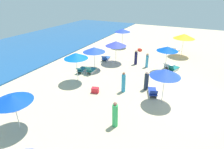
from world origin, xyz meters
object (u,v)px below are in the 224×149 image
(umbrella_6, at_px, (76,56))
(umbrella_7, at_px, (165,73))
(lounge_chair_7_0, at_px, (153,92))
(cooler_box_1, at_px, (16,107))
(umbrella_5, at_px, (167,49))
(cooler_box_2, at_px, (95,90))
(umbrella_3, at_px, (116,44))
(umbrella_8, at_px, (184,36))
(umbrella_2, at_px, (123,30))
(beachgoer_2, at_px, (124,83))
(lounge_chair_4_1, at_px, (81,69))
(beachgoer_4, at_px, (147,60))
(umbrella_0, at_px, (12,98))
(umbrella_4, at_px, (94,50))
(cooler_box_0, at_px, (140,50))
(lounge_chair_8_0, at_px, (175,50))
(lounge_chair_4_0, at_px, (91,70))
(beachgoer_3, at_px, (115,115))
(beachgoer_0, at_px, (136,58))
(beachgoer_5, at_px, (146,81))
(lounge_chair_3_0, at_px, (106,58))
(lounge_chair_5_0, at_px, (174,68))
(lounge_chair_5_1, at_px, (169,65))

(umbrella_6, height_order, umbrella_7, umbrella_6)
(lounge_chair_7_0, bearing_deg, cooler_box_1, 16.23)
(umbrella_5, relative_size, cooler_box_2, 4.62)
(umbrella_3, height_order, umbrella_8, umbrella_8)
(umbrella_5, xyz_separation_m, cooler_box_2, (-6.62, 4.14, -2.13))
(umbrella_2, relative_size, beachgoer_2, 1.51)
(umbrella_2, xyz_separation_m, lounge_chair_4_1, (-9.84, 0.26, -2.09))
(umbrella_8, height_order, beachgoer_4, umbrella_8)
(umbrella_0, distance_m, lounge_chair_7_0, 9.48)
(umbrella_3, bearing_deg, umbrella_4, 155.78)
(lounge_chair_4_1, relative_size, umbrella_7, 0.57)
(lounge_chair_4_1, height_order, umbrella_8, umbrella_8)
(lounge_chair_4_1, bearing_deg, cooler_box_0, -119.45)
(lounge_chair_7_0, relative_size, beachgoer_4, 0.99)
(lounge_chair_8_0, bearing_deg, umbrella_2, 25.75)
(lounge_chair_4_1, relative_size, lounge_chair_8_0, 0.96)
(lounge_chair_4_0, distance_m, beachgoer_3, 7.99)
(lounge_chair_7_0, bearing_deg, beachgoer_0, -79.43)
(beachgoer_5, bearing_deg, beachgoer_2, 61.68)
(lounge_chair_3_0, distance_m, umbrella_6, 6.26)
(umbrella_7, bearing_deg, cooler_box_2, 100.52)
(cooler_box_1, bearing_deg, beachgoer_0, -80.02)
(beachgoer_2, distance_m, cooler_box_1, 7.84)
(umbrella_6, xyz_separation_m, lounge_chair_8_0, (12.59, -6.53, -2.15))
(lounge_chair_7_0, height_order, cooler_box_1, lounge_chair_7_0)
(umbrella_4, relative_size, beachgoer_0, 1.44)
(umbrella_5, bearing_deg, lounge_chair_4_0, 118.98)
(umbrella_3, distance_m, beachgoer_0, 2.64)
(lounge_chair_8_0, xyz_separation_m, cooler_box_2, (-13.59, 4.16, -0.06))
(cooler_box_0, bearing_deg, lounge_chair_4_1, -73.76)
(umbrella_7, bearing_deg, lounge_chair_8_0, 3.92)
(lounge_chair_8_0, distance_m, cooler_box_2, 14.21)
(umbrella_2, height_order, umbrella_8, umbrella_8)
(umbrella_4, height_order, cooler_box_2, umbrella_4)
(umbrella_2, bearing_deg, beachgoer_0, -144.77)
(umbrella_0, relative_size, lounge_chair_4_1, 1.53)
(umbrella_4, xyz_separation_m, lounge_chair_5_0, (2.98, -7.38, -1.81))
(umbrella_8, xyz_separation_m, cooler_box_2, (-12.37, 5.03, -2.22))
(umbrella_4, relative_size, lounge_chair_8_0, 1.50)
(umbrella_3, bearing_deg, lounge_chair_5_1, -80.45)
(lounge_chair_7_0, xyz_separation_m, cooler_box_2, (-1.56, 4.20, -0.07))
(umbrella_6, bearing_deg, beachgoer_4, -37.75)
(umbrella_8, distance_m, beachgoer_4, 6.38)
(umbrella_3, relative_size, umbrella_8, 0.90)
(lounge_chair_3_0, height_order, cooler_box_2, lounge_chair_3_0)
(lounge_chair_5_0, relative_size, lounge_chair_5_1, 0.98)
(umbrella_4, bearing_deg, lounge_chair_4_1, 146.26)
(lounge_chair_4_0, relative_size, lounge_chair_8_0, 0.85)
(lounge_chair_4_0, distance_m, umbrella_6, 2.96)
(umbrella_5, xyz_separation_m, beachgoer_3, (-9.48, 1.09, -1.57))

